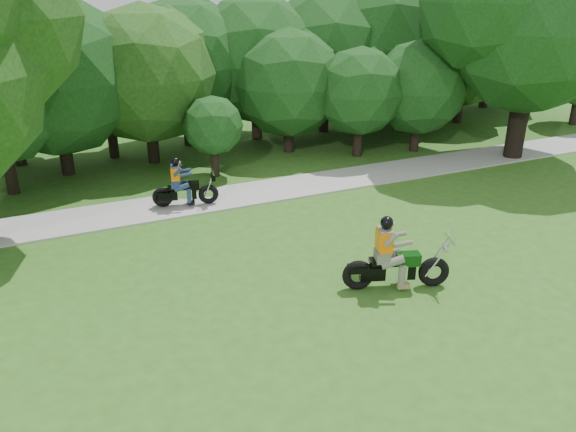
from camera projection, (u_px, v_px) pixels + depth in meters
ground at (419, 290)px, 13.79m from camera, size 100.00×100.00×0.00m
walkway at (285, 188)px, 20.48m from camera, size 60.00×2.20×0.06m
tree_line at (261, 62)px, 25.27m from camera, size 39.11×11.61×7.83m
big_tree_east at (528, 8)px, 22.06m from camera, size 9.07×6.89×10.46m
chopper_motorcycle at (392, 262)px, 13.64m from camera, size 2.63×1.32×1.92m
touring_motorcycle at (181, 188)px, 18.59m from camera, size 2.18×1.01×1.68m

